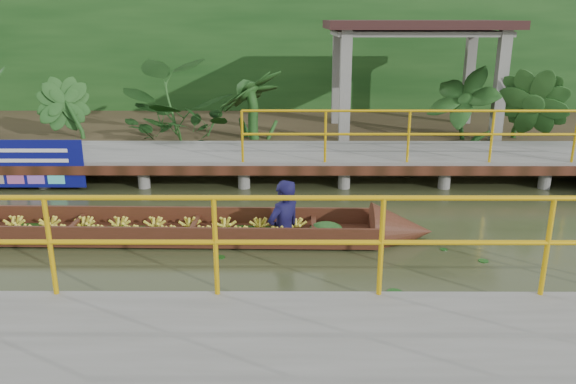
{
  "coord_description": "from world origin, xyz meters",
  "views": [
    {
      "loc": [
        -0.08,
        -8.06,
        3.27
      ],
      "look_at": [
        -0.11,
        0.5,
        0.6
      ],
      "focal_mm": 35.0,
      "sensor_mm": 36.0,
      "label": 1
    }
  ],
  "objects": [
    {
      "name": "ground",
      "position": [
        0.0,
        0.0,
        0.0
      ],
      "size": [
        80.0,
        80.0,
        0.0
      ],
      "primitive_type": "plane",
      "color": "#2E3118",
      "rests_on": "ground"
    },
    {
      "name": "land_strip",
      "position": [
        0.0,
        7.5,
        0.23
      ],
      "size": [
        30.0,
        8.0,
        0.45
      ],
      "primitive_type": "cube",
      "color": "#34281A",
      "rests_on": "ground"
    },
    {
      "name": "far_dock",
      "position": [
        0.02,
        3.43,
        0.48
      ],
      "size": [
        16.0,
        2.06,
        1.66
      ],
      "color": "slate",
      "rests_on": "ground"
    },
    {
      "name": "pavilion",
      "position": [
        3.0,
        6.3,
        2.82
      ],
      "size": [
        4.4,
        3.0,
        3.0
      ],
      "color": "slate",
      "rests_on": "ground"
    },
    {
      "name": "foliage_backdrop",
      "position": [
        0.0,
        10.0,
        2.0
      ],
      "size": [
        30.0,
        0.8,
        4.0
      ],
      "primitive_type": "cube",
      "color": "#143B13",
      "rests_on": "ground"
    },
    {
      "name": "vendor_boat",
      "position": [
        -2.14,
        0.05,
        0.25
      ],
      "size": [
        9.22,
        1.12,
        2.11
      ],
      "rotation": [
        0.0,
        0.0,
        -0.02
      ],
      "color": "#3B1F10",
      "rests_on": "ground"
    },
    {
      "name": "blue_banner",
      "position": [
        -5.6,
        2.48,
        0.56
      ],
      "size": [
        3.03,
        0.04,
        0.95
      ],
      "color": "navy",
      "rests_on": "ground"
    },
    {
      "name": "tropical_plants",
      "position": [
        -1.2,
        5.3,
        1.32
      ],
      "size": [
        14.39,
        1.39,
        1.73
      ],
      "color": "#143B13",
      "rests_on": "ground"
    }
  ]
}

